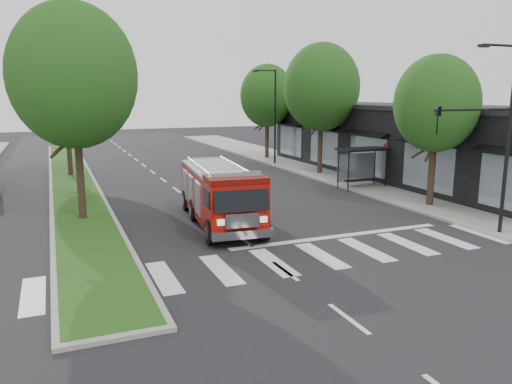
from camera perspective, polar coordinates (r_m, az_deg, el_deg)
ground at (r=20.94m, az=-1.41°, el=-5.54°), size 140.00×140.00×0.00m
sidewalk_right at (r=35.31m, az=11.87°, el=1.23°), size 5.00×80.00×0.15m
median at (r=37.24m, az=-20.26°, el=1.29°), size 3.00×50.00×0.15m
storefront_row at (r=37.70m, az=17.72°, el=5.28°), size 8.00×30.00×5.00m
bus_shelter at (r=32.79m, az=11.93°, el=3.95°), size 3.20×1.60×2.61m
tree_right_near at (r=27.89m, az=19.91°, el=9.46°), size 4.40×4.40×8.05m
tree_right_mid at (r=37.68m, az=7.51°, el=11.79°), size 5.60×5.60×9.72m
tree_right_far at (r=46.63m, az=1.28°, el=10.94°), size 5.00×5.00×8.73m
tree_median_near at (r=24.78m, az=-20.15°, el=12.34°), size 5.80×5.80×10.16m
tree_median_far at (r=38.77m, az=-21.03°, el=11.13°), size 5.60×5.60×9.72m
streetlight_right_near at (r=22.68m, az=25.53°, el=6.67°), size 4.08×0.22×8.00m
streetlight_right_far at (r=42.53m, az=2.01°, el=9.08°), size 2.11×0.20×8.00m
fire_engine at (r=23.35m, az=-4.11°, el=-0.30°), size 3.31×8.55×2.89m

